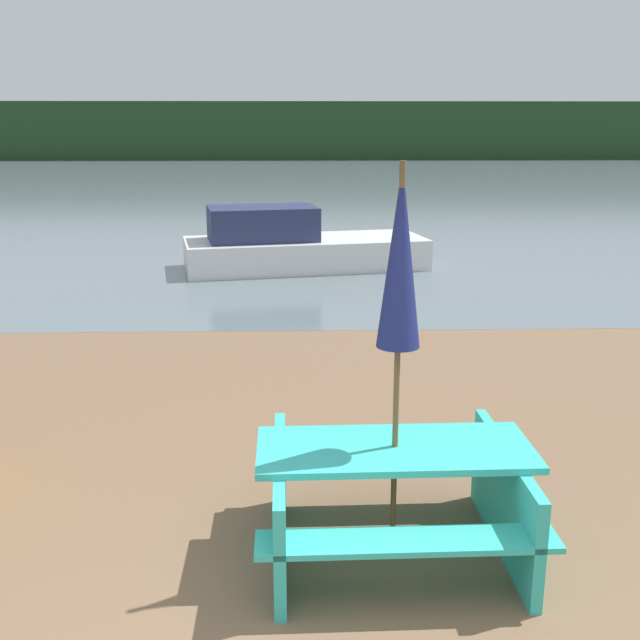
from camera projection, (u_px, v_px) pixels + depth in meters
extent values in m
cube|color=slate|center=(299.00, 182.00, 34.05)|extent=(60.00, 50.00, 0.00)
cube|color=#1E3D1E|center=(299.00, 131.00, 52.85)|extent=(80.00, 1.60, 4.00)
cube|color=#33B7A8|center=(395.00, 449.00, 4.66)|extent=(1.73, 0.73, 0.04)
cube|color=#33B7A8|center=(407.00, 542.00, 4.21)|extent=(1.72, 0.31, 0.04)
cube|color=#33B7A8|center=(382.00, 457.00, 5.27)|extent=(1.72, 0.31, 0.04)
cube|color=#33B7A8|center=(280.00, 505.00, 4.72)|extent=(0.10, 1.38, 0.69)
cube|color=#33B7A8|center=(505.00, 500.00, 4.79)|extent=(0.10, 1.38, 0.69)
cylinder|color=brown|center=(397.00, 369.00, 4.52)|extent=(0.04, 0.04, 2.48)
cone|color=navy|center=(400.00, 256.00, 4.34)|extent=(0.26, 0.26, 1.09)
cube|color=silver|center=(305.00, 253.00, 14.07)|extent=(4.68, 2.45, 0.56)
cube|color=navy|center=(263.00, 223.00, 13.75)|extent=(2.14, 1.50, 0.61)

